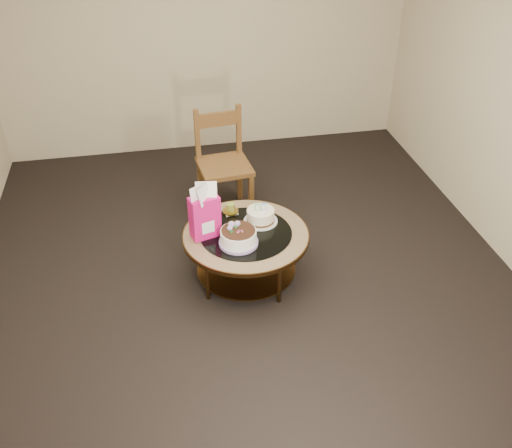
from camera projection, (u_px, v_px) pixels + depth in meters
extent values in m
plane|color=black|center=(246.00, 277.00, 4.81)|extent=(5.00, 5.00, 0.00)
cube|color=#C1B192|center=(203.00, 35.00, 6.08)|extent=(4.50, 0.02, 2.60)
cube|color=#C1B192|center=(367.00, 439.00, 2.05)|extent=(4.50, 0.02, 2.60)
cylinder|color=#543518|center=(281.00, 238.00, 4.90)|extent=(0.04, 0.04, 0.42)
cylinder|color=#543518|center=(216.00, 236.00, 4.94)|extent=(0.04, 0.04, 0.42)
cylinder|color=#543518|center=(207.00, 278.00, 4.47)|extent=(0.04, 0.04, 0.42)
cylinder|color=#543518|center=(279.00, 281.00, 4.44)|extent=(0.04, 0.04, 0.42)
cylinder|color=#543518|center=(246.00, 268.00, 4.75)|extent=(0.82, 0.82, 0.02)
cylinder|color=#543518|center=(246.00, 235.00, 4.56)|extent=(1.02, 1.02, 0.04)
cylinder|color=#A3835A|center=(246.00, 234.00, 4.55)|extent=(1.00, 1.00, 0.01)
cylinder|color=black|center=(246.00, 233.00, 4.55)|extent=(0.74, 0.74, 0.01)
cylinder|color=#A28AC3|center=(239.00, 242.00, 4.42)|extent=(0.31, 0.31, 0.02)
cylinder|color=white|center=(238.00, 237.00, 4.39)|extent=(0.28, 0.28, 0.12)
cylinder|color=black|center=(238.00, 230.00, 4.35)|extent=(0.26, 0.26, 0.01)
sphere|color=#A28AC3|center=(231.00, 225.00, 4.38)|extent=(0.06, 0.06, 0.06)
sphere|color=#A28AC3|center=(237.00, 224.00, 4.39)|extent=(0.05, 0.05, 0.05)
sphere|color=#A28AC3|center=(230.00, 228.00, 4.35)|extent=(0.04, 0.04, 0.04)
cone|color=#1D6E26|center=(236.00, 228.00, 4.37)|extent=(0.03, 0.03, 0.03)
cone|color=#1D6E26|center=(228.00, 227.00, 4.38)|extent=(0.04, 0.04, 0.03)
cone|color=#1D6E26|center=(240.00, 224.00, 4.41)|extent=(0.04, 0.04, 0.03)
cone|color=#1D6E26|center=(232.00, 232.00, 4.33)|extent=(0.04, 0.04, 0.03)
cylinder|color=silver|center=(261.00, 221.00, 4.67)|extent=(0.28, 0.28, 0.01)
cylinder|color=#452A13|center=(261.00, 220.00, 4.66)|extent=(0.23, 0.23, 0.02)
cylinder|color=#F6F0CC|center=(261.00, 214.00, 4.64)|extent=(0.22, 0.22, 0.08)
cube|color=#4EB752|center=(257.00, 207.00, 4.59)|extent=(0.04, 0.01, 0.06)
cube|color=silver|center=(257.00, 207.00, 4.59)|extent=(0.03, 0.01, 0.05)
cube|color=#4194DE|center=(264.00, 206.00, 4.60)|extent=(0.04, 0.01, 0.06)
cube|color=silver|center=(264.00, 206.00, 4.60)|extent=(0.03, 0.01, 0.05)
cube|color=#EF166E|center=(205.00, 217.00, 4.42)|extent=(0.25, 0.18, 0.35)
cube|color=white|center=(205.00, 223.00, 4.45)|extent=(0.13, 0.15, 0.10)
cube|color=tan|center=(231.00, 212.00, 4.78)|extent=(0.13, 0.13, 0.01)
cylinder|color=gold|center=(231.00, 211.00, 4.78)|extent=(0.13, 0.13, 0.01)
cylinder|color=olive|center=(230.00, 207.00, 4.75)|extent=(0.07, 0.07, 0.07)
cylinder|color=black|center=(230.00, 203.00, 4.73)|extent=(0.00, 0.00, 0.01)
cube|color=brown|center=(224.00, 166.00, 5.35)|extent=(0.52, 0.52, 0.04)
cube|color=brown|center=(210.00, 203.00, 5.28)|extent=(0.05, 0.05, 0.50)
cube|color=brown|center=(251.00, 197.00, 5.38)|extent=(0.05, 0.05, 0.50)
cube|color=brown|center=(200.00, 182.00, 5.60)|extent=(0.05, 0.05, 0.50)
cube|color=brown|center=(240.00, 176.00, 5.70)|extent=(0.05, 0.05, 0.50)
cube|color=brown|center=(197.00, 135.00, 5.31)|extent=(0.05, 0.05, 0.51)
cube|color=brown|center=(239.00, 130.00, 5.41)|extent=(0.05, 0.05, 0.51)
cube|color=brown|center=(218.00, 119.00, 5.28)|extent=(0.40, 0.07, 0.13)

